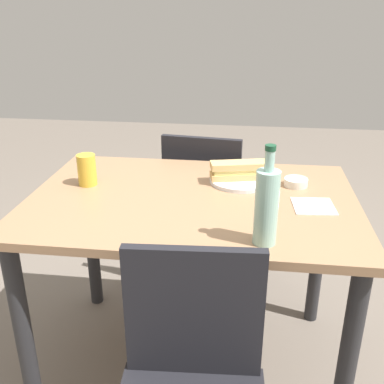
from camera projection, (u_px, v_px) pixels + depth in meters
The scene contains 10 objects.
ground_plane at pixel (192, 359), 1.94m from camera, with size 8.00×8.00×0.00m, color #6B6056.
dining_table at pixel (192, 225), 1.69m from camera, with size 1.19×0.82×0.76m.
chair_far at pixel (205, 201), 2.31m from camera, with size 0.44×0.44×0.84m.
plate_near at pixel (241, 180), 1.78m from camera, with size 0.24×0.24×0.01m, color white.
baguette_sandwich_near at pixel (241, 170), 1.77m from camera, with size 0.25×0.12×0.07m.
knife_near at pixel (235, 173), 1.83m from camera, with size 0.18×0.02×0.01m.
water_bottle at pixel (267, 205), 1.29m from camera, with size 0.07×0.07×0.30m.
beer_glass at pixel (87, 170), 1.74m from camera, with size 0.07×0.07×0.12m, color gold.
olive_bowl at pixel (296, 182), 1.74m from camera, with size 0.09×0.09×0.03m, color silver.
paper_napkin at pixel (314, 206), 1.57m from camera, with size 0.14×0.14×0.00m, color white.
Camera 1 is at (0.19, -1.50, 1.42)m, focal length 42.22 mm.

